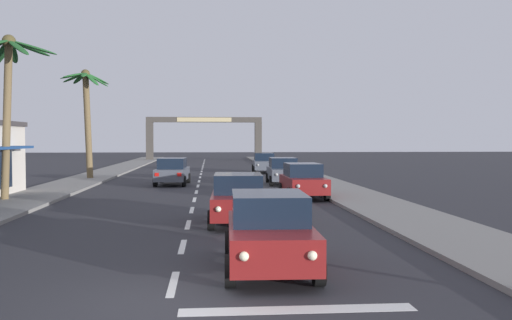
{
  "coord_description": "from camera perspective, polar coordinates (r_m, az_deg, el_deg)",
  "views": [
    {
      "loc": [
        0.74,
        -9.86,
        2.88
      ],
      "look_at": [
        2.2,
        8.0,
        2.2
      ],
      "focal_mm": 39.46,
      "sensor_mm": 36.0,
      "label": 1
    }
  ],
  "objects": [
    {
      "name": "sedan_oncoming_far",
      "position": [
        35.42,
        -8.47,
        -1.13
      ],
      "size": [
        2.13,
        4.52,
        1.68
      ],
      "color": "#4C515B",
      "rests_on": "ground"
    },
    {
      "name": "palm_left_second",
      "position": [
        27.93,
        -23.86,
        7.56
      ],
      "size": [
        4.13,
        4.1,
        7.56
      ],
      "color": "brown",
      "rests_on": "ground"
    },
    {
      "name": "sedan_lead_at_stop_bar",
      "position": [
        12.45,
        1.33,
        -7.19
      ],
      "size": [
        2.04,
        4.49,
        1.68
      ],
      "color": "maroon",
      "rests_on": "ground"
    },
    {
      "name": "sidewalk_right",
      "position": [
        30.81,
        8.59,
        -3.08
      ],
      "size": [
        3.2,
        110.0,
        0.14
      ],
      "primitive_type": "cube",
      "color": "gray",
      "rests_on": "ground"
    },
    {
      "name": "town_gateway_arch",
      "position": [
        74.87,
        -5.26,
        2.88
      ],
      "size": [
        15.25,
        0.9,
        5.75
      ],
      "color": "#423D38",
      "rests_on": "ground"
    },
    {
      "name": "palm_left_third",
      "position": [
        41.08,
        -16.8,
        5.42
      ],
      "size": [
        3.31,
        3.52,
        7.71
      ],
      "color": "brown",
      "rests_on": "ground"
    },
    {
      "name": "sidewalk_left",
      "position": [
        31.18,
        -20.59,
        -3.14
      ],
      "size": [
        3.2,
        110.0,
        0.14
      ],
      "primitive_type": "cube",
      "color": "gray",
      "rests_on": "ground"
    },
    {
      "name": "lane_markings",
      "position": [
        29.6,
        -5.28,
        -3.41
      ],
      "size": [
        4.28,
        86.86,
        0.01
      ],
      "color": "silver",
      "rests_on": "ground"
    },
    {
      "name": "sedan_parked_nearest_kerb",
      "position": [
        27.44,
        4.8,
        -2.07
      ],
      "size": [
        1.99,
        4.47,
        1.68
      ],
      "color": "maroon",
      "rests_on": "ground"
    },
    {
      "name": "sedan_third_in_queue",
      "position": [
        19.17,
        -1.83,
        -3.89
      ],
      "size": [
        2.08,
        4.5,
        1.68
      ],
      "color": "maroon",
      "rests_on": "ground"
    },
    {
      "name": "sedan_parked_mid_kerb",
      "position": [
        35.5,
        2.75,
        -1.1
      ],
      "size": [
        2.03,
        4.48,
        1.68
      ],
      "color": "#4C515B",
      "rests_on": "ground"
    },
    {
      "name": "ground_plane",
      "position": [
        10.3,
        -8.88,
        -14.09
      ],
      "size": [
        220.0,
        220.0,
        0.0
      ],
      "primitive_type": "plane",
      "color": "#2D2D33"
    },
    {
      "name": "sedan_parked_far_kerb",
      "position": [
        47.51,
        0.82,
        -0.27
      ],
      "size": [
        2.07,
        4.5,
        1.68
      ],
      "color": "#4C515B",
      "rests_on": "ground"
    }
  ]
}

